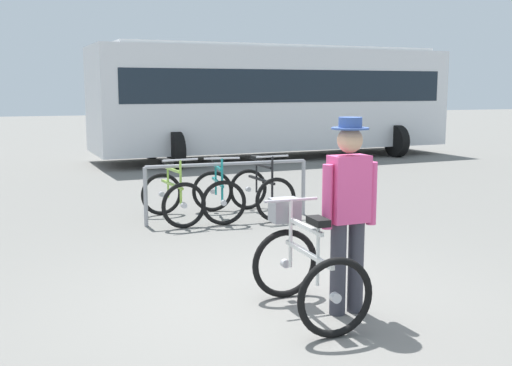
{
  "coord_description": "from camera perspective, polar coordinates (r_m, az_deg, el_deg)",
  "views": [
    {
      "loc": [
        -2.04,
        -5.06,
        1.98
      ],
      "look_at": [
        0.05,
        0.85,
        1.0
      ],
      "focal_mm": 43.37,
      "sensor_mm": 36.0,
      "label": 1
    }
  ],
  "objects": [
    {
      "name": "bus_distant",
      "position": [
        17.42,
        1.77,
        8.07
      ],
      "size": [
        10.15,
        3.87,
        3.08
      ],
      "color": "silver",
      "rests_on": "ground"
    },
    {
      "name": "bike_rack_rail",
      "position": [
        9.19,
        -2.62,
        0.46
      ],
      "size": [
        2.51,
        0.08,
        0.88
      ],
      "color": "#99999E",
      "rests_on": "ground"
    },
    {
      "name": "racked_bike_teal",
      "position": [
        9.37,
        -3.54,
        -1.05
      ],
      "size": [
        0.78,
        1.18,
        0.97
      ],
      "color": "black",
      "rests_on": "ground"
    },
    {
      "name": "ground_plane",
      "position": [
        5.81,
        2.33,
        -11.06
      ],
      "size": [
        80.0,
        80.0,
        0.0
      ],
      "primitive_type": "plane",
      "color": "slate"
    },
    {
      "name": "racked_bike_black",
      "position": [
        9.58,
        0.5,
        -0.82
      ],
      "size": [
        0.75,
        1.14,
        0.97
      ],
      "color": "black",
      "rests_on": "ground"
    },
    {
      "name": "racked_bike_lime",
      "position": [
        9.21,
        -7.73,
        -1.29
      ],
      "size": [
        0.78,
        1.16,
        0.97
      ],
      "color": "black",
      "rests_on": "ground"
    },
    {
      "name": "featured_bicycle",
      "position": [
        5.48,
        4.45,
        -7.42
      ],
      "size": [
        0.67,
        1.18,
        0.97
      ],
      "color": "black",
      "rests_on": "ground"
    },
    {
      "name": "person_with_featured_bike",
      "position": [
        5.39,
        8.52,
        -2.25
      ],
      "size": [
        0.53,
        0.32,
        1.72
      ],
      "color": "#383842",
      "rests_on": "ground"
    }
  ]
}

